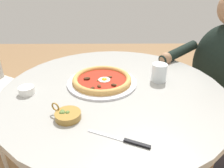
{
  "coord_description": "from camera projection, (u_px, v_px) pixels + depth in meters",
  "views": [
    {
      "loc": [
        0.83,
        -0.01,
        1.21
      ],
      "look_at": [
        -0.03,
        -0.01,
        0.75
      ],
      "focal_mm": 34.84,
      "sensor_mm": 36.0,
      "label": 1
    }
  ],
  "objects": [
    {
      "name": "dining_table",
      "position": [
        113.0,
        124.0,
        1.05
      ],
      "size": [
        0.97,
        0.97,
        0.74
      ],
      "color": "#999993",
      "rests_on": "ground"
    },
    {
      "name": "pizza_on_plate",
      "position": [
        102.0,
        80.0,
        0.99
      ],
      "size": [
        0.32,
        0.32,
        0.03
      ],
      "color": "white",
      "rests_on": "dining_table"
    },
    {
      "name": "water_glass",
      "position": [
        159.0,
        74.0,
        1.0
      ],
      "size": [
        0.07,
        0.07,
        0.08
      ],
      "color": "silver",
      "rests_on": "dining_table"
    },
    {
      "name": "steak_knife",
      "position": [
        127.0,
        141.0,
        0.66
      ],
      "size": [
        0.09,
        0.19,
        0.01
      ],
      "color": "silver",
      "rests_on": "dining_table"
    },
    {
      "name": "ramekin_capers",
      "position": [
        27.0,
        90.0,
        0.9
      ],
      "size": [
        0.06,
        0.06,
        0.03
      ],
      "color": "white",
      "rests_on": "dining_table"
    },
    {
      "name": "olive_pan",
      "position": [
        67.0,
        115.0,
        0.76
      ],
      "size": [
        0.09,
        0.11,
        0.05
      ],
      "color": "olive",
      "rests_on": "dining_table"
    },
    {
      "name": "diner_person",
      "position": [
        214.0,
        96.0,
        1.35
      ],
      "size": [
        0.45,
        0.58,
        1.12
      ],
      "color": "#282833",
      "rests_on": "ground"
    }
  ]
}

